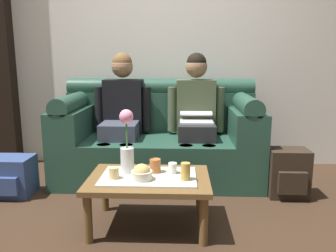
% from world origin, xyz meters
% --- Properties ---
extents(ground_plane, '(14.00, 14.00, 0.00)m').
position_xyz_m(ground_plane, '(0.00, 0.00, 0.00)').
color(ground_plane, '#382619').
extents(back_wall_patterned, '(6.00, 0.12, 2.90)m').
position_xyz_m(back_wall_patterned, '(0.00, 1.70, 1.45)').
color(back_wall_patterned, silver).
rests_on(back_wall_patterned, ground_plane).
extents(timber_pillar, '(0.20, 0.20, 2.90)m').
position_xyz_m(timber_pillar, '(-1.71, 1.58, 1.45)').
color(timber_pillar, black).
rests_on(timber_pillar, ground_plane).
extents(couch, '(1.92, 0.88, 0.96)m').
position_xyz_m(couch, '(-0.00, 1.17, 0.38)').
color(couch, '#234738').
rests_on(couch, ground_plane).
extents(person_left, '(0.56, 0.67, 1.22)m').
position_xyz_m(person_left, '(-0.36, 1.17, 0.66)').
color(person_left, '#383D4C').
rests_on(person_left, ground_plane).
extents(person_right, '(0.56, 0.67, 1.22)m').
position_xyz_m(person_right, '(0.36, 1.17, 0.66)').
color(person_right, '#232326').
rests_on(person_right, ground_plane).
extents(coffee_table, '(0.83, 0.58, 0.37)m').
position_xyz_m(coffee_table, '(0.00, 0.12, 0.31)').
color(coffee_table, brown).
rests_on(coffee_table, ground_plane).
extents(flower_vase, '(0.10, 0.10, 0.45)m').
position_xyz_m(flower_vase, '(-0.16, 0.17, 0.58)').
color(flower_vase, silver).
rests_on(flower_vase, coffee_table).
extents(snack_bowl, '(0.14, 0.14, 0.11)m').
position_xyz_m(snack_bowl, '(-0.04, 0.04, 0.41)').
color(snack_bowl, silver).
rests_on(snack_bowl, coffee_table).
extents(cup_near_left, '(0.06, 0.06, 0.08)m').
position_xyz_m(cup_near_left, '(0.16, 0.17, 0.41)').
color(cup_near_left, white).
rests_on(cup_near_left, coffee_table).
extents(cup_near_right, '(0.06, 0.06, 0.08)m').
position_xyz_m(cup_near_right, '(-0.23, 0.05, 0.41)').
color(cup_near_right, '#DBB77A').
rests_on(cup_near_right, coffee_table).
extents(cup_far_center, '(0.08, 0.08, 0.10)m').
position_xyz_m(cup_far_center, '(0.04, 0.19, 0.42)').
color(cup_far_center, '#B26633').
rests_on(cup_far_center, coffee_table).
extents(cup_far_left, '(0.06, 0.06, 0.12)m').
position_xyz_m(cup_far_left, '(0.25, 0.04, 0.43)').
color(cup_far_left, gold).
rests_on(cup_far_left, coffee_table).
extents(backpack_left, '(0.35, 0.32, 0.33)m').
position_xyz_m(backpack_left, '(-1.24, 0.63, 0.17)').
color(backpack_left, '#33477A').
rests_on(backpack_left, ground_plane).
extents(backpack_right, '(0.33, 0.28, 0.41)m').
position_xyz_m(backpack_right, '(1.13, 0.70, 0.20)').
color(backpack_right, '#2D2319').
rests_on(backpack_right, ground_plane).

